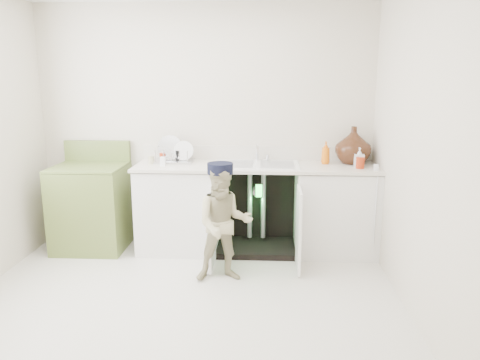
# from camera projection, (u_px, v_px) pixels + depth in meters

# --- Properties ---
(ground) EXTENTS (3.50, 3.50, 0.00)m
(ground) POSITION_uv_depth(u_px,v_px,m) (184.00, 303.00, 3.74)
(ground) COLOR silver
(ground) RESTS_ON ground
(room_shell) EXTENTS (6.00, 5.50, 1.26)m
(room_shell) POSITION_uv_depth(u_px,v_px,m) (180.00, 149.00, 3.47)
(room_shell) COLOR beige
(room_shell) RESTS_ON ground
(counter_run) EXTENTS (2.44, 1.02, 1.28)m
(counter_run) POSITION_uv_depth(u_px,v_px,m) (261.00, 205.00, 4.79)
(counter_run) COLOR silver
(counter_run) RESTS_ON ground
(avocado_stove) EXTENTS (0.71, 0.65, 1.10)m
(avocado_stove) POSITION_uv_depth(u_px,v_px,m) (91.00, 206.00, 4.86)
(avocado_stove) COLOR olive
(avocado_stove) RESTS_ON ground
(repair_worker) EXTENTS (0.61, 0.64, 1.05)m
(repair_worker) POSITION_uv_depth(u_px,v_px,m) (224.00, 223.00, 4.06)
(repair_worker) COLOR #BEB488
(repair_worker) RESTS_ON ground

